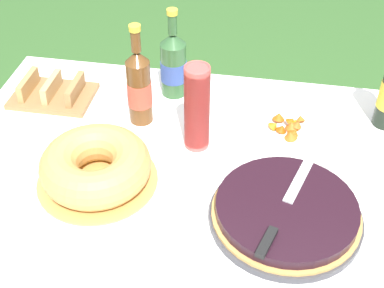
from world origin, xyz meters
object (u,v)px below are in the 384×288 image
object	(u,v)px
cup_stack	(197,108)
cider_bottle_green	(173,64)
serving_knife	(283,211)
berry_tart	(286,213)
bundt_cake	(96,166)
cider_bottle_amber	(139,87)
snack_plate_right	(292,129)
bread_board	(53,92)

from	to	relation	value
cup_stack	cider_bottle_green	world-z (taller)	cider_bottle_green
serving_knife	cup_stack	world-z (taller)	cup_stack
berry_tart	bundt_cake	world-z (taller)	bundt_cake
bundt_cake	cider_bottle_green	distance (m)	0.47
cider_bottle_amber	serving_knife	bearing A→B (deg)	-39.50
serving_knife	bundt_cake	bearing A→B (deg)	97.97
cider_bottle_green	snack_plate_right	distance (m)	0.43
cider_bottle_amber	snack_plate_right	distance (m)	0.48
berry_tart	bundt_cake	size ratio (longest dim) A/B	1.17
berry_tart	cider_bottle_amber	xyz separation A→B (m)	(-0.46, 0.34, 0.09)
cup_stack	bread_board	distance (m)	0.54
berry_tart	serving_knife	size ratio (longest dim) A/B	1.05
berry_tart	bread_board	size ratio (longest dim) A/B	1.48
berry_tart	cup_stack	bearing A→B (deg)	136.72
cider_bottle_amber	snack_plate_right	world-z (taller)	cider_bottle_amber
bundt_cake	cider_bottle_amber	xyz separation A→B (m)	(0.05, 0.29, 0.07)
cider_bottle_amber	bread_board	xyz separation A→B (m)	(-0.31, 0.06, -0.10)
serving_knife	snack_plate_right	distance (m)	0.39
bundt_cake	cider_bottle_green	bearing A→B (deg)	75.03
bundt_cake	cider_bottle_amber	distance (m)	0.30
cup_stack	bundt_cake	bearing A→B (deg)	-140.32
berry_tart	snack_plate_right	bearing A→B (deg)	89.32
serving_knife	cup_stack	bearing A→B (deg)	60.07
cider_bottle_green	bread_board	world-z (taller)	cider_bottle_green
berry_tart	cup_stack	distance (m)	0.38
serving_knife	cup_stack	xyz separation A→B (m)	(-0.26, 0.28, 0.07)
bundt_cake	cup_stack	size ratio (longest dim) A/B	1.23
serving_knife	bundt_cake	distance (m)	0.51
bread_board	berry_tart	bearing A→B (deg)	-27.68
cider_bottle_green	serving_knife	bearing A→B (deg)	-54.62
serving_knife	bread_board	bearing A→B (deg)	77.73
cup_stack	cider_bottle_green	xyz separation A→B (m)	(-0.12, 0.25, -0.02)
cider_bottle_green	bundt_cake	bearing A→B (deg)	-104.97
cup_stack	serving_knife	bearing A→B (deg)	-47.23
berry_tart	snack_plate_right	xyz separation A→B (m)	(0.00, 0.36, -0.02)
cider_bottle_green	snack_plate_right	xyz separation A→B (m)	(0.39, -0.14, -0.10)
cider_bottle_amber	bread_board	bearing A→B (deg)	168.76
cider_bottle_green	cider_bottle_amber	world-z (taller)	cider_bottle_amber
cup_stack	cider_bottle_amber	size ratio (longest dim) A/B	0.82
snack_plate_right	cup_stack	bearing A→B (deg)	-158.42
cider_bottle_green	cider_bottle_amber	xyz separation A→B (m)	(-0.07, -0.16, 0.01)
serving_knife	bundt_cake	size ratio (longest dim) A/B	1.11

